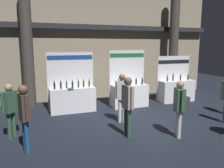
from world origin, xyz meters
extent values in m
plane|color=black|center=(0.00, 0.00, 0.00)|extent=(24.56, 24.56, 0.00)
cube|color=gray|center=(0.00, 4.54, 3.31)|extent=(12.28, 0.25, 6.62)
cube|color=#2D2D33|center=(0.00, 4.23, 3.64)|extent=(12.28, 0.20, 0.24)
cylinder|color=#423D38|center=(-3.71, 3.62, 2.84)|extent=(0.50, 0.50, 5.69)
cylinder|color=#423D38|center=(3.71, 3.62, 2.84)|extent=(0.50, 0.50, 5.69)
cube|color=white|center=(-2.05, 2.30, 0.51)|extent=(1.85, 0.60, 1.02)
cube|color=white|center=(-2.05, 2.64, 1.24)|extent=(1.94, 0.04, 2.47)
cube|color=navy|center=(-2.05, 2.62, 2.25)|extent=(1.89, 0.01, 0.18)
cylinder|color=black|center=(-2.77, 2.27, 1.14)|extent=(0.07, 0.07, 0.25)
cylinder|color=black|center=(-2.77, 2.27, 1.30)|extent=(0.03, 0.03, 0.08)
cylinder|color=black|center=(-2.77, 2.27, 1.35)|extent=(0.03, 0.03, 0.02)
cylinder|color=black|center=(-2.52, 2.26, 1.15)|extent=(0.07, 0.07, 0.26)
cylinder|color=black|center=(-2.52, 2.26, 1.32)|extent=(0.03, 0.03, 0.07)
cylinder|color=gold|center=(-2.52, 2.26, 1.36)|extent=(0.03, 0.03, 0.02)
cylinder|color=#19381E|center=(-2.28, 2.31, 1.14)|extent=(0.06, 0.06, 0.25)
cylinder|color=#19381E|center=(-2.28, 2.31, 1.30)|extent=(0.03, 0.03, 0.07)
cylinder|color=red|center=(-2.28, 2.31, 1.34)|extent=(0.03, 0.03, 0.02)
cylinder|color=black|center=(-2.04, 2.30, 1.14)|extent=(0.08, 0.08, 0.24)
cylinder|color=black|center=(-2.04, 2.30, 1.29)|extent=(0.03, 0.03, 0.08)
cylinder|color=black|center=(-2.04, 2.30, 1.34)|extent=(0.03, 0.03, 0.02)
cylinder|color=#19381E|center=(-1.80, 2.29, 1.15)|extent=(0.06, 0.06, 0.27)
cylinder|color=#19381E|center=(-1.80, 2.29, 1.33)|extent=(0.03, 0.03, 0.08)
cylinder|color=black|center=(-1.80, 2.29, 1.38)|extent=(0.03, 0.03, 0.02)
cylinder|color=#19381E|center=(-1.56, 2.36, 1.15)|extent=(0.07, 0.07, 0.26)
cylinder|color=#19381E|center=(-1.56, 2.36, 1.32)|extent=(0.03, 0.03, 0.08)
cylinder|color=gold|center=(-1.56, 2.36, 1.36)|extent=(0.03, 0.03, 0.02)
cylinder|color=#472D14|center=(-1.32, 2.36, 1.13)|extent=(0.07, 0.07, 0.23)
cylinder|color=#472D14|center=(-1.32, 2.36, 1.29)|extent=(0.03, 0.03, 0.08)
cylinder|color=red|center=(-1.32, 2.36, 1.34)|extent=(0.03, 0.03, 0.02)
cube|color=#334772|center=(-2.17, 2.12, 1.03)|extent=(0.24, 0.31, 0.02)
cube|color=white|center=(0.51, 2.21, 0.50)|extent=(1.63, 0.60, 1.00)
cube|color=white|center=(0.51, 2.55, 1.27)|extent=(1.71, 0.04, 2.54)
cube|color=#1E6638|center=(0.51, 2.53, 2.31)|extent=(1.66, 0.01, 0.18)
cylinder|color=black|center=(-0.07, 2.17, 1.14)|extent=(0.06, 0.06, 0.26)
cylinder|color=black|center=(-0.07, 2.17, 1.30)|extent=(0.03, 0.03, 0.06)
cylinder|color=black|center=(-0.07, 2.17, 1.34)|extent=(0.03, 0.03, 0.02)
cylinder|color=black|center=(0.21, 2.12, 1.14)|extent=(0.07, 0.07, 0.28)
cylinder|color=black|center=(0.21, 2.12, 1.33)|extent=(0.03, 0.03, 0.09)
cylinder|color=red|center=(0.21, 2.12, 1.38)|extent=(0.03, 0.03, 0.02)
cylinder|color=black|center=(0.52, 2.20, 1.12)|extent=(0.07, 0.07, 0.24)
cylinder|color=black|center=(0.52, 2.20, 1.28)|extent=(0.03, 0.03, 0.08)
cylinder|color=gold|center=(0.52, 2.20, 1.33)|extent=(0.03, 0.03, 0.02)
cylinder|color=black|center=(0.80, 2.18, 1.13)|extent=(0.07, 0.07, 0.24)
cylinder|color=black|center=(0.80, 2.18, 1.29)|extent=(0.03, 0.03, 0.08)
cylinder|color=gold|center=(0.80, 2.18, 1.33)|extent=(0.03, 0.03, 0.02)
cylinder|color=black|center=(1.08, 2.14, 1.13)|extent=(0.07, 0.07, 0.26)
cylinder|color=black|center=(1.08, 2.14, 1.29)|extent=(0.03, 0.03, 0.06)
cylinder|color=black|center=(1.08, 2.14, 1.33)|extent=(0.03, 0.03, 0.02)
cube|color=white|center=(3.09, 2.31, 0.52)|extent=(1.75, 0.60, 1.05)
cube|color=white|center=(3.09, 2.65, 1.12)|extent=(1.84, 0.04, 2.23)
cube|color=black|center=(3.09, 2.62, 1.94)|extent=(1.79, 0.01, 0.18)
cylinder|color=#19381E|center=(2.51, 2.29, 1.16)|extent=(0.07, 0.07, 0.23)
cylinder|color=#19381E|center=(2.51, 2.29, 1.32)|extent=(0.03, 0.03, 0.09)
cylinder|color=red|center=(2.51, 2.29, 1.38)|extent=(0.03, 0.03, 0.02)
cylinder|color=#19381E|center=(2.89, 2.38, 1.18)|extent=(0.07, 0.07, 0.28)
cylinder|color=#19381E|center=(2.89, 2.38, 1.36)|extent=(0.03, 0.03, 0.08)
cylinder|color=black|center=(2.89, 2.38, 1.41)|extent=(0.03, 0.03, 0.02)
cylinder|color=#472D14|center=(3.28, 2.30, 1.17)|extent=(0.07, 0.07, 0.25)
cylinder|color=#472D14|center=(3.28, 2.30, 1.33)|extent=(0.03, 0.03, 0.07)
cylinder|color=red|center=(3.28, 2.30, 1.38)|extent=(0.03, 0.03, 0.02)
cylinder|color=black|center=(3.67, 2.24, 1.16)|extent=(0.06, 0.06, 0.24)
cylinder|color=black|center=(3.67, 2.24, 1.32)|extent=(0.03, 0.03, 0.09)
cylinder|color=red|center=(3.67, 2.24, 1.38)|extent=(0.03, 0.03, 0.02)
cylinder|color=#38383D|center=(2.24, 0.57, 0.32)|extent=(0.39, 0.39, 0.65)
torus|color=black|center=(2.24, 0.57, 0.66)|extent=(0.39, 0.39, 0.02)
cylinder|color=silver|center=(-0.56, 0.34, 0.43)|extent=(0.12, 0.12, 0.85)
cylinder|color=silver|center=(-0.70, 0.42, 0.43)|extent=(0.12, 0.12, 0.85)
cube|color=silver|center=(-0.63, 0.38, 1.19)|extent=(0.40, 0.35, 0.67)
sphere|color=brown|center=(-0.63, 0.38, 1.65)|extent=(0.23, 0.23, 0.23)
cylinder|color=silver|center=(-0.44, 0.27, 1.21)|extent=(0.08, 0.08, 0.64)
cylinder|color=silver|center=(-0.82, 0.49, 1.21)|extent=(0.08, 0.08, 0.64)
cylinder|color=navy|center=(-3.78, -0.96, 0.43)|extent=(0.12, 0.12, 0.86)
cylinder|color=navy|center=(-3.83, -0.83, 0.43)|extent=(0.12, 0.12, 0.86)
cube|color=#47382D|center=(-3.81, -0.90, 1.20)|extent=(0.30, 0.37, 0.68)
sphere|color=brown|center=(-3.81, -0.90, 1.67)|extent=(0.24, 0.24, 0.24)
cylinder|color=#47382D|center=(-3.74, -1.09, 1.22)|extent=(0.08, 0.08, 0.65)
cylinder|color=#47382D|center=(-3.87, -0.71, 1.22)|extent=(0.08, 0.08, 0.65)
cylinder|color=#33563D|center=(2.78, -0.75, 1.19)|extent=(0.08, 0.08, 0.63)
cylinder|color=#33563D|center=(-4.30, 0.21, 0.40)|extent=(0.12, 0.12, 0.79)
cylinder|color=#33563D|center=(-4.18, 0.34, 0.40)|extent=(0.12, 0.12, 0.79)
cube|color=#33563D|center=(-4.24, 0.28, 1.11)|extent=(0.47, 0.48, 0.63)
sphere|color=tan|center=(-4.24, 0.28, 1.54)|extent=(0.22, 0.22, 0.22)
cylinder|color=#33563D|center=(-4.40, 0.08, 1.12)|extent=(0.08, 0.08, 0.60)
cylinder|color=#33563D|center=(-4.08, 0.47, 1.12)|extent=(0.08, 0.08, 0.60)
cylinder|color=silver|center=(0.44, -1.47, 0.42)|extent=(0.12, 0.12, 0.84)
cylinder|color=silver|center=(0.50, -1.31, 0.42)|extent=(0.12, 0.12, 0.84)
cube|color=#33563D|center=(0.47, -1.39, 1.17)|extent=(0.35, 0.46, 0.66)
sphere|color=tan|center=(0.47, -1.39, 1.62)|extent=(0.23, 0.23, 0.23)
cylinder|color=#33563D|center=(0.39, -1.63, 1.18)|extent=(0.08, 0.08, 0.63)
cylinder|color=#33563D|center=(0.55, -1.15, 1.18)|extent=(0.08, 0.08, 0.63)
cylinder|color=#33563D|center=(-0.97, -0.76, 0.44)|extent=(0.12, 0.12, 0.88)
cylinder|color=#33563D|center=(-0.94, -0.93, 0.44)|extent=(0.12, 0.12, 0.88)
cube|color=#ADA393|center=(-0.95, -0.85, 1.23)|extent=(0.26, 0.40, 0.70)
sphere|color=brown|center=(-0.95, -0.85, 1.71)|extent=(0.24, 0.24, 0.24)
cylinder|color=#ADA393|center=(-0.99, -0.62, 1.25)|extent=(0.08, 0.08, 0.66)
cylinder|color=#ADA393|center=(-0.92, -1.08, 1.25)|extent=(0.08, 0.08, 0.66)
camera|label=1|loc=(-3.56, -6.68, 2.73)|focal=35.51mm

